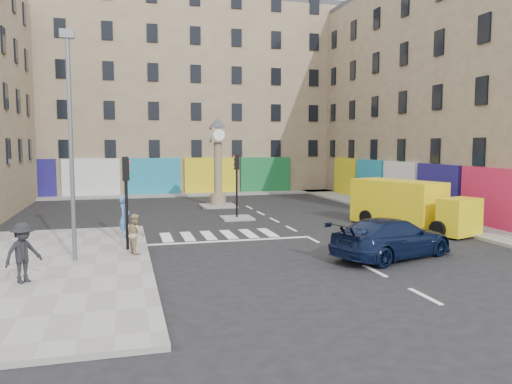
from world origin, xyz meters
name	(u,v)px	position (x,y,z in m)	size (l,w,h in m)	color
ground	(320,244)	(0.00, 0.00, 0.00)	(120.00, 120.00, 0.00)	black
sidewalk_left	(49,269)	(-11.00, -2.00, 0.07)	(7.00, 16.00, 0.15)	gray
sidewalk_right	(383,208)	(8.70, 10.00, 0.07)	(2.60, 30.00, 0.15)	gray
sidewalk_far	(177,195)	(-4.00, 22.20, 0.07)	(32.00, 2.40, 0.15)	gray
island_near	(237,218)	(-2.00, 8.00, 0.06)	(1.80, 1.80, 0.12)	gray
island_far	(218,206)	(-2.00, 14.00, 0.06)	(2.40, 2.40, 0.12)	gray
building_right	(467,92)	(15.00, 10.00, 8.00)	(10.00, 30.00, 16.00)	#91825F
building_far	(170,101)	(-4.00, 28.00, 8.50)	(32.00, 10.00, 17.00)	gray
traffic_light_left_near	(126,189)	(-8.30, 0.20, 2.62)	(0.28, 0.22, 3.70)	black
traffic_light_left_far	(126,184)	(-8.30, 2.60, 2.62)	(0.28, 0.22, 3.70)	black
traffic_light_island	(237,175)	(-2.00, 8.00, 2.59)	(0.28, 0.22, 3.70)	black
lamp_post	(71,134)	(-10.20, -1.20, 4.79)	(0.50, 0.25, 8.30)	#595B60
clock_pillar	(218,156)	(-2.00, 14.00, 3.55)	(1.20, 1.20, 6.10)	#91825F
navy_sedan	(392,238)	(1.63, -3.30, 0.78)	(2.19, 5.39, 1.56)	black
yellow_van	(408,205)	(5.94, 2.57, 1.23)	(4.14, 7.09, 2.47)	yellow
pedestrian_blue	(125,216)	(-8.39, 3.16, 1.09)	(0.69, 0.45, 1.89)	#517FB9
pedestrian_tan	(135,234)	(-8.00, -0.62, 0.93)	(0.76, 0.59, 1.56)	#A18263
pedestrian_dark	(23,253)	(-11.44, -3.98, 1.08)	(1.21, 0.69, 1.87)	black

